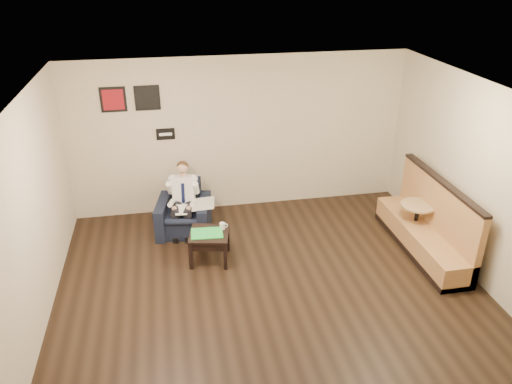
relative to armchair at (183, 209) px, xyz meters
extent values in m
plane|color=black|center=(1.11, -2.20, -0.42)|extent=(6.00, 6.00, 0.00)
cube|color=beige|center=(1.11, 0.80, 0.98)|extent=(6.00, 0.02, 2.80)
cube|color=beige|center=(-1.89, -2.20, 0.98)|extent=(0.02, 6.00, 2.80)
cube|color=beige|center=(4.11, -2.20, 0.98)|extent=(0.02, 6.00, 2.80)
cube|color=white|center=(1.11, -2.20, 2.38)|extent=(6.00, 6.00, 0.02)
cube|color=black|center=(-0.19, 0.79, 1.08)|extent=(0.32, 0.02, 0.20)
cube|color=maroon|center=(-0.99, 0.79, 1.73)|extent=(0.42, 0.03, 0.42)
cube|color=black|center=(-0.44, 0.79, 1.73)|extent=(0.42, 0.03, 0.42)
cube|color=black|center=(0.00, 0.00, 0.00)|extent=(1.01, 1.01, 0.84)
cube|color=white|center=(-0.04, -0.20, 0.10)|extent=(0.22, 0.29, 0.01)
cube|color=silver|center=(0.33, -0.15, 0.15)|extent=(0.42, 0.50, 0.01)
cube|color=black|center=(0.34, -0.97, -0.18)|extent=(0.70, 0.70, 0.48)
cube|color=green|center=(0.30, -0.98, 0.07)|extent=(0.50, 0.37, 0.01)
cylinder|color=white|center=(0.55, -0.88, 0.11)|extent=(0.10, 0.10, 0.10)
cube|color=black|center=(0.43, -0.81, 0.06)|extent=(0.17, 0.13, 0.01)
cube|color=#AE7743|center=(3.70, -1.31, 0.17)|extent=(0.55, 2.31, 1.18)
cylinder|color=tan|center=(3.71, -1.05, -0.08)|extent=(0.60, 0.60, 0.69)
camera|label=1|loc=(-0.18, -7.55, 3.94)|focal=35.00mm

